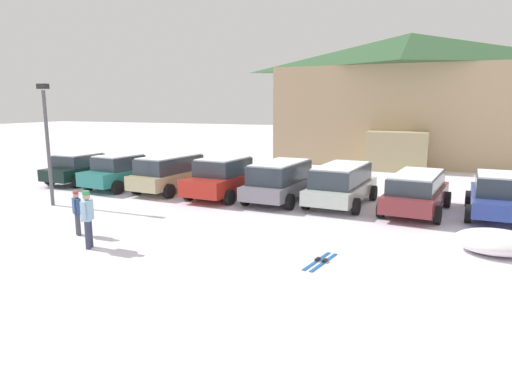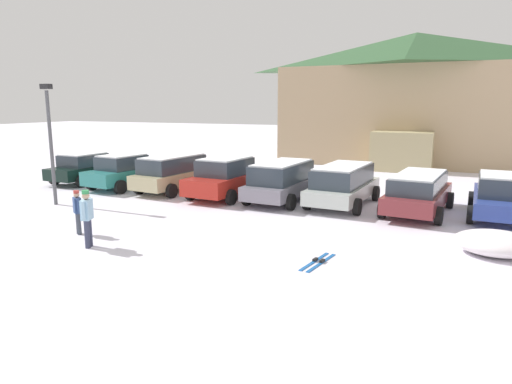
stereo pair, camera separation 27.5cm
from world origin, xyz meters
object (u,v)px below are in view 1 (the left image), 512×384
Objects in this scene: parked_grey_wagon at (281,180)px; skier_teen_in_navy_coat at (77,210)px; pair_of_skis at (321,261)px; parked_black_sedan at (82,168)px; parked_teal_hatchback at (121,172)px; skier_adult_in_blue_parka at (87,216)px; plowed_snow_pile at (496,242)px; parked_maroon_van at (416,191)px; ski_lodge at (407,98)px; parked_red_sedan at (225,177)px; parked_silver_wagon at (341,183)px; lamp_post at (47,137)px; parked_beige_suv at (171,172)px; parked_blue_hatchback at (498,195)px.

skier_teen_in_navy_coat is (-4.19, -7.23, -0.11)m from parked_grey_wagon.
parked_black_sedan is at bearing 153.84° from pair_of_skis.
parked_teal_hatchback is at bearing -9.60° from parked_black_sedan.
plowed_snow_pile is at bearing 20.09° from skier_adult_in_blue_parka.
parked_maroon_van is 2.94× the size of skier_adult_in_blue_parka.
parked_grey_wagon is (-3.63, -16.94, -3.62)m from ski_lodge.
plowed_snow_pile is (11.97, 3.01, -0.47)m from skier_teen_in_navy_coat.
parked_silver_wagon is (5.10, 0.31, 0.01)m from parked_red_sedan.
lamp_post is (-0.15, -4.16, 1.92)m from parked_teal_hatchback.
parked_beige_suv is at bearing 178.75° from parked_grey_wagon.
parked_maroon_van is at bearing 36.98° from skier_teen_in_navy_coat.
parked_black_sedan is 1.89× the size of plowed_snow_pile.
lamp_post is at bearing -143.63° from parked_red_sedan.
parked_red_sedan reaches higher than plowed_snow_pile.
parked_teal_hatchback reaches higher than parked_black_sedan.
parked_silver_wagon reaches higher than plowed_snow_pile.
pair_of_skis is (-4.73, -7.21, -0.79)m from parked_blue_hatchback.
parked_teal_hatchback is 1.92× the size of plowed_snow_pile.
parked_silver_wagon is at bearing 1.15° from parked_beige_suv.
parked_maroon_van is at bearing 0.49° from parked_teal_hatchback.
parked_teal_hatchback is at bearing 165.52° from plowed_snow_pile.
parked_maroon_van is at bearing -5.24° from parked_silver_wagon.
parked_red_sedan is 9.12m from pair_of_skis.
parked_red_sedan is at bearing 131.97° from pair_of_skis.
parked_beige_suv reaches higher than parked_teal_hatchback.
parked_beige_suv is 2.04× the size of plowed_snow_pile.
parked_teal_hatchback reaches higher than plowed_snow_pile.
parked_teal_hatchback is at bearing -124.71° from ski_lodge.
parked_beige_suv is 8.02m from parked_silver_wagon.
ski_lodge is at bearing 69.91° from parked_red_sedan.
parked_grey_wagon is at bearing 59.91° from skier_teen_in_navy_coat.
parked_silver_wagon is at bearing 48.20° from skier_teen_in_navy_coat.
skier_teen_in_navy_coat is 5.46m from lamp_post.
parked_black_sedan is at bearing -179.90° from parked_blue_hatchback.
skier_adult_in_blue_parka reaches higher than pair_of_skis.
skier_teen_in_navy_coat is at bearing -131.80° from parked_silver_wagon.
ski_lodge is 7.98× the size of plowed_snow_pile.
parked_maroon_van is 3.48× the size of skier_teen_in_navy_coat.
lamp_post is at bearing -59.17° from parked_black_sedan.
plowed_snow_pile is at bearing -14.48° from parked_teal_hatchback.
skier_adult_in_blue_parka is (-8.36, -8.16, 0.10)m from parked_maroon_van.
parked_red_sedan is at bearing 77.39° from skier_teen_in_navy_coat.
ski_lodge is 4.21× the size of parked_black_sedan.
parked_black_sedan reaches higher than plowed_snow_pile.
parked_maroon_van is at bearing -1.32° from parked_black_sedan.
skier_adult_in_blue_parka is at bearing -35.65° from lamp_post.
parked_silver_wagon is 1.00× the size of lamp_post.
parked_grey_wagon reaches higher than parked_teal_hatchback.
parked_red_sedan is 2.58m from parked_grey_wagon.
parked_beige_suv is at bearing 107.25° from skier_adult_in_blue_parka.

